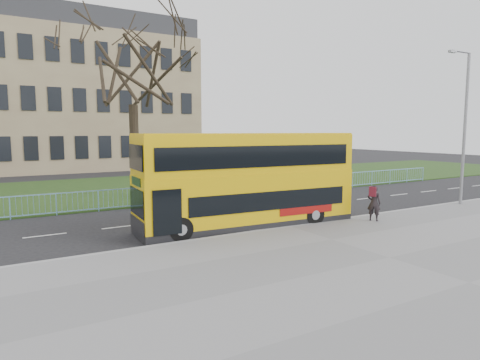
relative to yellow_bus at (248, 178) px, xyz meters
name	(u,v)px	position (x,y,z in m)	size (l,w,h in m)	color
ground	(268,222)	(1.31, 0.35, -2.13)	(120.00, 120.00, 0.00)	black
pavement	(389,259)	(1.31, -6.40, -2.07)	(80.00, 10.50, 0.12)	slate
kerb	(289,227)	(1.31, -1.20, -2.06)	(80.00, 0.20, 0.14)	gray
grass_verge	(158,186)	(1.31, 14.65, -2.09)	(80.00, 15.40, 0.08)	#193413
guard_railing	(204,192)	(1.31, 6.95, -1.58)	(40.00, 0.12, 1.10)	#7CB7DE
bare_tree	(133,87)	(-1.69, 10.35, 4.60)	(9.31, 9.31, 13.30)	black
civic_building	(45,103)	(-3.69, 35.35, 4.87)	(30.00, 15.00, 14.00)	#887156
yellow_bus	(248,178)	(0.00, 0.00, 0.00)	(9.60, 2.88, 3.97)	#D9AC09
pedestrian	(374,203)	(5.20, -2.26, -1.21)	(0.58, 0.38, 1.60)	black
street_lamp	(464,122)	(12.62, -1.65, 2.45)	(1.72, 0.22, 8.13)	gray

